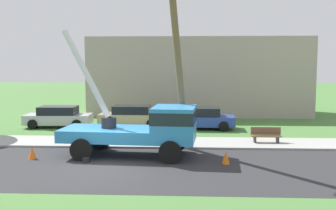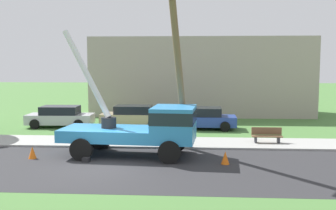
% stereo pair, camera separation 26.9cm
% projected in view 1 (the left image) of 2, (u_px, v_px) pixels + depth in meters
% --- Properties ---
extents(ground_plane, '(120.00, 120.00, 0.00)m').
position_uv_depth(ground_plane, '(138.00, 124.00, 28.81)').
color(ground_plane, '#477538').
extents(road_asphalt, '(80.00, 7.21, 0.01)m').
position_uv_depth(road_asphalt, '(103.00, 166.00, 16.89)').
color(road_asphalt, '#2B2B2D').
rests_on(road_asphalt, ground).
extents(sidewalk_strip, '(80.00, 2.85, 0.10)m').
position_uv_depth(sidewalk_strip, '(122.00, 142.00, 21.88)').
color(sidewalk_strip, '#9E9E99').
rests_on(sidewalk_strip, ground).
extents(utility_truck, '(6.74, 3.26, 5.98)m').
position_uv_depth(utility_truck, '(146.00, 126.00, 18.60)').
color(utility_truck, '#2D84C6').
rests_on(utility_truck, ground).
extents(leaning_utility_pole, '(1.15, 3.44, 8.65)m').
position_uv_depth(leaning_utility_pole, '(178.00, 61.00, 18.76)').
color(leaning_utility_pole, brown).
rests_on(leaning_utility_pole, ground).
extents(traffic_cone_ahead, '(0.36, 0.36, 0.56)m').
position_uv_depth(traffic_cone_ahead, '(226.00, 158.00, 17.30)').
color(traffic_cone_ahead, orange).
rests_on(traffic_cone_ahead, ground).
extents(traffic_cone_behind, '(0.36, 0.36, 0.56)m').
position_uv_depth(traffic_cone_behind, '(32.00, 153.00, 18.19)').
color(traffic_cone_behind, orange).
rests_on(traffic_cone_behind, ground).
extents(parked_sedan_silver, '(4.47, 2.13, 1.42)m').
position_uv_depth(parked_sedan_silver, '(58.00, 117.00, 27.20)').
color(parked_sedan_silver, '#B7B7BF').
rests_on(parked_sedan_silver, ground).
extents(parked_sedan_tan, '(4.43, 2.07, 1.42)m').
position_uv_depth(parked_sedan_tan, '(132.00, 116.00, 27.60)').
color(parked_sedan_tan, tan).
rests_on(parked_sedan_tan, ground).
extents(parked_sedan_blue, '(4.44, 2.08, 1.42)m').
position_uv_depth(parked_sedan_blue, '(201.00, 118.00, 26.47)').
color(parked_sedan_blue, '#263F99').
rests_on(parked_sedan_blue, ground).
extents(park_bench, '(1.60, 0.45, 0.90)m').
position_uv_depth(park_bench, '(266.00, 136.00, 21.52)').
color(park_bench, brown).
rests_on(park_bench, ground).
extents(lowrise_building_backdrop, '(18.00, 6.00, 6.40)m').
position_uv_depth(lowrise_building_backdrop, '(198.00, 76.00, 34.30)').
color(lowrise_building_backdrop, '#A5998C').
rests_on(lowrise_building_backdrop, ground).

